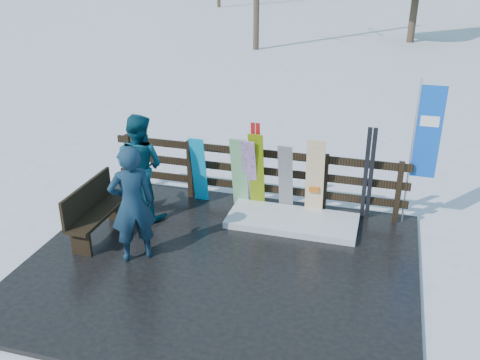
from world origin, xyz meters
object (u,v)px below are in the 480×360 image
(snowboard_4, at_px, (286,179))
(person_back, at_px, (139,167))
(bench, at_px, (94,209))
(rental_flag, at_px, (424,138))
(snowboard_5, at_px, (315,179))
(person_front, at_px, (132,204))
(snowboard_0, at_px, (199,170))
(snowboard_1, at_px, (239,173))
(snowboard_2, at_px, (257,172))
(snowboard_3, at_px, (250,174))

(snowboard_4, xyz_separation_m, person_back, (-2.48, -0.79, 0.28))
(snowboard_4, bearing_deg, person_back, -162.32)
(bench, distance_m, rental_flag, 5.65)
(snowboard_5, xyz_separation_m, person_front, (-2.49, -2.14, 0.19))
(snowboard_0, height_order, snowboard_1, snowboard_1)
(person_front, bearing_deg, snowboard_4, -169.55)
(snowboard_4, bearing_deg, snowboard_1, 180.00)
(snowboard_0, distance_m, snowboard_1, 0.79)
(snowboard_2, relative_size, rental_flag, 0.60)
(snowboard_0, xyz_separation_m, person_front, (-0.30, -2.14, 0.28))
(snowboard_5, relative_size, person_front, 0.80)
(bench, bearing_deg, snowboard_3, 37.30)
(bench, xyz_separation_m, person_front, (0.95, -0.43, 0.43))
(person_back, bearing_deg, bench, 72.85)
(person_front, bearing_deg, snowboard_3, -158.24)
(snowboard_0, xyz_separation_m, snowboard_5, (2.18, 0.00, 0.09))
(snowboard_0, bearing_deg, person_front, -98.04)
(snowboard_1, height_order, snowboard_2, snowboard_2)
(bench, bearing_deg, person_front, -24.58)
(rental_flag, bearing_deg, snowboard_4, -173.22)
(snowboard_0, distance_m, snowboard_4, 1.66)
(snowboard_0, xyz_separation_m, rental_flag, (3.93, 0.27, 0.94))
(snowboard_1, bearing_deg, person_front, -117.06)
(rental_flag, height_order, person_back, rental_flag)
(snowboard_0, bearing_deg, rental_flag, 3.93)
(snowboard_3, bearing_deg, person_front, -121.14)
(snowboard_3, bearing_deg, snowboard_2, -0.00)
(snowboard_1, bearing_deg, snowboard_2, -0.00)
(snowboard_1, distance_m, person_back, 1.82)
(snowboard_4, relative_size, person_back, 0.73)
(snowboard_5, bearing_deg, bench, -153.55)
(rental_flag, distance_m, person_front, 4.92)
(snowboard_1, distance_m, snowboard_3, 0.20)
(snowboard_2, distance_m, rental_flag, 2.95)
(snowboard_2, bearing_deg, bench, -144.19)
(bench, distance_m, person_front, 1.13)
(snowboard_0, height_order, person_front, person_front)
(snowboard_1, xyz_separation_m, snowboard_4, (0.87, 0.00, -0.02))
(snowboard_3, relative_size, person_back, 0.76)
(snowboard_5, bearing_deg, snowboard_0, 180.00)
(bench, height_order, snowboard_0, snowboard_0)
(snowboard_3, bearing_deg, snowboard_4, 0.00)
(rental_flag, bearing_deg, person_front, -150.31)
(snowboard_2, distance_m, person_front, 2.58)
(snowboard_1, height_order, rental_flag, rental_flag)
(rental_flag, bearing_deg, person_back, -167.42)
(snowboard_1, bearing_deg, rental_flag, 4.92)
(snowboard_3, height_order, rental_flag, rental_flag)
(snowboard_0, relative_size, snowboard_3, 0.93)
(snowboard_5, bearing_deg, snowboard_4, 180.00)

